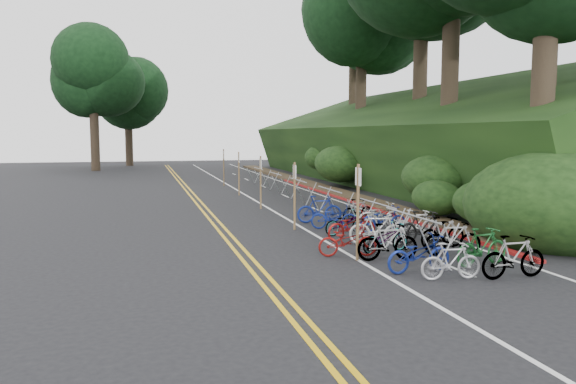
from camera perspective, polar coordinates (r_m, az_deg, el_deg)
name	(u,v)px	position (r m, az deg, el deg)	size (l,w,h in m)	color
ground	(321,260)	(15.94, 3.39, -6.91)	(120.00, 120.00, 0.00)	black
road_markings	(266,211)	(25.70, -2.30, -1.97)	(7.47, 80.00, 0.01)	gold
red_curb	(354,202)	(28.98, 6.71, -1.01)	(0.25, 28.00, 0.10)	maroon
embankment	(418,148)	(38.22, 13.06, 4.34)	(14.30, 48.14, 9.11)	black
bike_rack_front	(411,227)	(16.25, 12.40, -3.44)	(1.19, 3.25, 1.27)	gray
bike_racks_rest	(298,186)	(28.97, 1.03, 0.63)	(1.14, 23.00, 1.17)	gray
signpost_near	(358,206)	(15.70, 7.11, -1.42)	(0.08, 0.40, 2.71)	brown
signposts_rest	(249,174)	(29.35, -4.02, 1.81)	(0.08, 18.40, 2.50)	brown
bike_front	(348,241)	(16.36, 6.08, -4.98)	(1.71, 0.60, 0.90)	maroon
bike_valet	(393,229)	(18.33, 10.66, -3.73)	(3.16, 11.30, 1.09)	#9E9EA3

